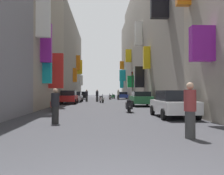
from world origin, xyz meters
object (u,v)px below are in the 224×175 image
(scooter_black, at_px, (129,106))
(pedestrian_mid_street, at_px, (97,96))
(parked_car_silver, at_px, (75,97))
(traffic_light_near_corner, at_px, (132,81))
(pedestrian_crossing, at_px, (118,95))
(pedestrian_far_away, at_px, (55,106))
(scooter_green, at_px, (113,96))
(scooter_silver, at_px, (110,97))
(parked_car_white, at_px, (174,103))
(parked_car_red, at_px, (69,97))
(parked_car_green, at_px, (141,98))
(scooter_red, at_px, (54,105))
(pedestrian_near_left, at_px, (190,110))
(scooter_white, at_px, (102,99))
(parked_car_blue, at_px, (123,95))
(parked_car_black, at_px, (82,95))
(pedestrian_near_right, at_px, (87,96))

(scooter_black, height_order, pedestrian_mid_street, pedestrian_mid_street)
(parked_car_silver, bearing_deg, traffic_light_near_corner, 24.35)
(pedestrian_crossing, distance_m, pedestrian_far_away, 33.01)
(scooter_green, bearing_deg, scooter_silver, -101.83)
(parked_car_white, height_order, pedestrian_crossing, pedestrian_crossing)
(scooter_green, height_order, scooter_black, same)
(parked_car_red, height_order, pedestrian_far_away, pedestrian_far_away)
(scooter_green, bearing_deg, pedestrian_far_away, -96.86)
(parked_car_green, height_order, scooter_red, parked_car_green)
(parked_car_red, distance_m, pedestrian_mid_street, 7.24)
(pedestrian_crossing, bearing_deg, scooter_red, -104.77)
(pedestrian_crossing, distance_m, pedestrian_near_left, 36.49)
(scooter_white, distance_m, scooter_silver, 13.57)
(parked_car_blue, xyz_separation_m, pedestrian_near_left, (-1.38, -39.68, 0.15))
(parked_car_blue, height_order, traffic_light_near_corner, traffic_light_near_corner)
(parked_car_blue, distance_m, pedestrian_far_away, 36.34)
(parked_car_red, distance_m, scooter_black, 13.50)
(parked_car_silver, height_order, pedestrian_far_away, pedestrian_far_away)
(pedestrian_near_left, xyz_separation_m, traffic_light_near_corner, (2.13, 31.45, 2.16))
(parked_car_blue, xyz_separation_m, scooter_green, (-1.66, 2.37, -0.26))
(parked_car_blue, distance_m, scooter_red, 29.23)
(scooter_silver, xyz_separation_m, pedestrian_crossing, (1.39, -1.82, 0.44))
(parked_car_black, height_order, pedestrian_near_left, pedestrian_near_left)
(parked_car_red, bearing_deg, pedestrian_crossing, 64.31)
(parked_car_black, xyz_separation_m, traffic_light_near_corner, (8.40, -8.41, 2.29))
(scooter_red, bearing_deg, parked_car_green, 38.22)
(scooter_white, bearing_deg, parked_car_red, -146.58)
(parked_car_white, xyz_separation_m, scooter_green, (-1.59, 35.72, -0.33))
(parked_car_white, xyz_separation_m, scooter_red, (-7.58, 5.14, -0.33))
(parked_car_red, relative_size, pedestrian_near_left, 2.24)
(parked_car_red, xyz_separation_m, parked_car_white, (7.82, -15.95, -0.02))
(parked_car_white, bearing_deg, pedestrian_near_left, -101.65)
(parked_car_silver, height_order, scooter_white, parked_car_silver)
(parked_car_white, xyz_separation_m, pedestrian_near_right, (-6.06, 22.57, 0.06))
(parked_car_red, xyz_separation_m, pedestrian_crossing, (6.84, 14.21, 0.09))
(pedestrian_far_away, bearing_deg, parked_car_blue, 80.10)
(parked_car_white, xyz_separation_m, scooter_white, (-3.95, 18.50, -0.33))
(scooter_white, relative_size, scooter_black, 0.95)
(scooter_green, xyz_separation_m, pedestrian_near_left, (0.28, -42.05, 0.42))
(scooter_green, relative_size, traffic_light_near_corner, 0.43)
(scooter_white, distance_m, pedestrian_mid_street, 3.98)
(parked_car_green, bearing_deg, pedestrian_near_right, 117.31)
(parked_car_black, bearing_deg, scooter_black, -79.58)
(pedestrian_near_right, bearing_deg, scooter_black, -78.12)
(scooter_silver, bearing_deg, pedestrian_mid_street, -102.90)
(scooter_silver, relative_size, pedestrian_near_right, 1.09)
(scooter_red, bearing_deg, parked_car_silver, 89.99)
(pedestrian_mid_street, bearing_deg, pedestrian_near_left, -83.54)
(pedestrian_crossing, bearing_deg, scooter_white, -104.29)
(parked_car_silver, xyz_separation_m, scooter_red, (-0.00, -16.17, -0.28))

